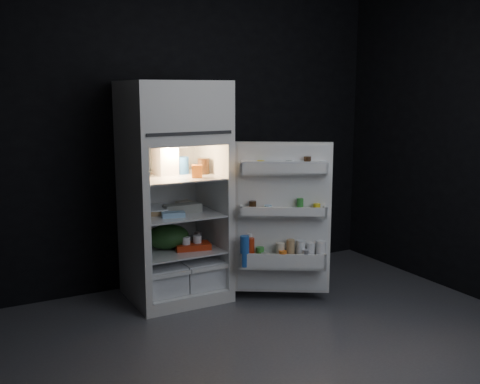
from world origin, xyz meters
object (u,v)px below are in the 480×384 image
fridge_door (283,222)px  refrigerator (173,184)px  yogurt_tray (193,246)px  milk_jug (165,160)px  egg_carton (182,208)px

fridge_door → refrigerator: bearing=140.7°
fridge_door → yogurt_tray: 0.77m
milk_jug → yogurt_tray: bearing=-58.2°
yogurt_tray → milk_jug: bearing=139.3°
milk_jug → egg_carton: bearing=-59.3°
refrigerator → yogurt_tray: bearing=-53.7°
egg_carton → yogurt_tray: bearing=-48.2°
milk_jug → egg_carton: milk_jug is taller
refrigerator → yogurt_tray: size_ratio=6.30×
fridge_door → milk_jug: size_ratio=5.08×
milk_jug → yogurt_tray: 0.74m
refrigerator → fridge_door: bearing=-39.3°
refrigerator → fridge_door: size_ratio=1.46×
yogurt_tray → fridge_door: bearing=-24.4°
refrigerator → fridge_door: 0.95m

